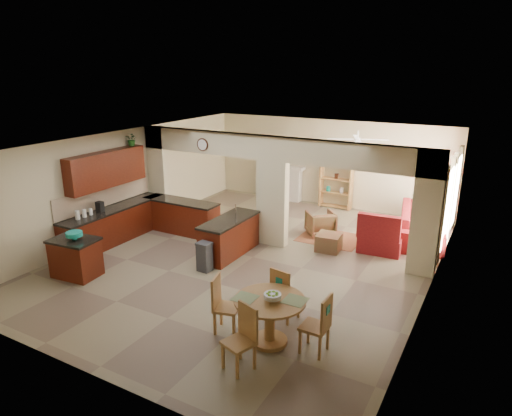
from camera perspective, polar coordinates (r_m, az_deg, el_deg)
The scene contains 39 objects.
floor at distance 11.10m, azimuth -0.37°, elevation -6.16°, with size 10.00×10.00×0.00m, color #7C7055.
ceiling at distance 10.31m, azimuth -0.40°, elevation 8.26°, with size 10.00×10.00×0.00m, color white.
wall_back at distance 15.04m, azimuth 9.07°, elevation 5.56°, with size 8.00×8.00×0.00m, color beige.
wall_front at distance 7.02m, azimuth -21.20°, elevation -9.58°, with size 8.00×8.00×0.00m, color beige.
wall_left at distance 12.99m, azimuth -15.96°, elevation 3.22°, with size 10.00×10.00×0.00m, color beige.
wall_right at distance 9.42m, azimuth 21.34°, elevation -2.67°, with size 10.00×10.00×0.00m, color beige.
partition_left_pier at distance 13.50m, azimuth -12.08°, elevation 4.02°, with size 0.60×0.25×2.80m, color beige.
partition_center_pier at distance 11.55m, azimuth 2.06°, elevation 0.60°, with size 0.80×0.25×2.20m, color beige.
partition_right_pier at distance 10.40m, azimuth 20.54°, elevation -0.73°, with size 0.60×0.25×2.80m, color beige.
partition_header at distance 11.22m, azimuth 2.14°, elevation 7.46°, with size 8.00×0.25×0.60m, color beige.
kitchen_counter at distance 12.58m, azimuth -13.99°, elevation -1.53°, with size 2.52×3.29×1.48m.
upper_cabinets at distance 12.21m, azimuth -18.18°, elevation 4.64°, with size 0.35×2.40×0.90m, color #3E0F07.
peninsula at distance 11.13m, azimuth -3.36°, elevation -3.59°, with size 0.70×1.85×0.91m.
wall_clock at distance 12.14m, azimuth -6.71°, elevation 7.87°, with size 0.34×0.34×0.03m, color #472517.
rug at distance 12.42m, azimuth 9.28°, elevation -3.74°, with size 1.60×1.30×0.01m, color brown.
fireplace at distance 15.68m, azimuth 3.22°, elevation 3.28°, with size 1.60×0.35×1.20m.
shelving_unit at distance 14.88m, azimuth 10.00°, elevation 3.40°, with size 1.00×0.32×1.80m, color #9B6A35.
window_a at distance 11.66m, azimuth 22.78°, elevation -0.11°, with size 0.02×0.90×1.90m, color white.
window_b at distance 13.30m, azimuth 23.70°, elevation 1.83°, with size 0.02×0.90×1.90m, color white.
glazed_door at distance 12.52m, azimuth 23.19°, elevation 0.27°, with size 0.02×0.70×2.10m, color white.
drape_a_left at distance 11.10m, azimuth 22.19°, elevation -0.90°, with size 0.10×0.28×2.30m, color #3D1819.
drape_a_right at distance 12.24m, azimuth 22.95°, elevation 0.66°, with size 0.10×0.28×2.30m, color #3D1819.
drape_b_left at distance 12.72m, azimuth 23.22°, elevation 1.23°, with size 0.10×0.28×2.30m, color #3D1819.
drape_b_right at distance 13.88m, azimuth 23.81°, elevation 2.43°, with size 0.10×0.28×2.30m, color #3D1819.
ceiling_fan at distance 12.51m, azimuth 12.60°, elevation 8.37°, with size 1.00×1.00×0.10m, color white.
kitchen_island at distance 10.75m, azimuth -21.62°, elevation -5.77°, with size 1.06×0.81×0.86m.
teal_bowl at distance 10.56m, azimuth -21.77°, elevation -3.22°, with size 0.35×0.35×0.16m, color teal.
trash_can at distance 10.35m, azimuth -6.45°, elevation -6.21°, with size 0.29×0.25×0.63m, color #303033.
dining_table at distance 7.70m, azimuth 1.73°, elevation -13.14°, with size 1.18×1.18×0.81m.
fruit_bowl at distance 7.48m, azimuth 2.07°, elevation -11.05°, with size 0.28×0.28×0.15m, color #73BF28.
sofa at distance 12.96m, azimuth 20.02°, elevation -1.82°, with size 1.08×2.76×0.81m, color maroon.
chaise at distance 11.82m, azimuth 15.31°, elevation -4.22°, with size 1.03×0.84×0.41m, color maroon.
armchair at distance 12.55m, azimuth 8.08°, elevation -1.89°, with size 0.70×0.72×0.65m, color maroon.
ottoman at distance 11.57m, azimuth 9.08°, elevation -4.25°, with size 0.58×0.58×0.42m, color maroon.
plant at distance 12.77m, azimuth -15.25°, elevation 8.28°, with size 0.31×0.27×0.35m, color #144913.
chair_north at distance 8.31m, azimuth 3.40°, elevation -10.51°, with size 0.49×0.49×1.02m.
chair_east at distance 7.50m, azimuth 7.98°, elevation -14.00°, with size 0.43×0.43×1.02m.
chair_south at distance 7.15m, azimuth -1.65°, elevation -15.58°, with size 0.53×0.53×1.02m.
chair_west at distance 8.02m, azimuth -4.24°, elevation -11.63°, with size 0.51×0.51×1.02m.
Camera 1 is at (5.01, -8.85, 4.45)m, focal length 32.00 mm.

